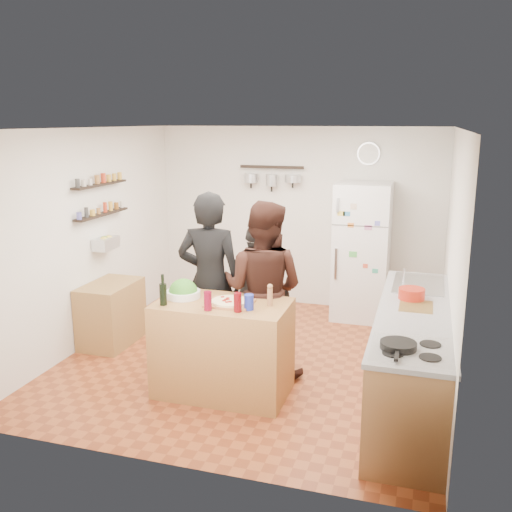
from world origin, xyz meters
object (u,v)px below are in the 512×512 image
(person_back, at_px, (257,290))
(red_bowl, at_px, (412,294))
(wine_bottle, at_px, (163,294))
(pepper_mill, at_px, (270,297))
(skillet, at_px, (398,345))
(side_table, at_px, (111,313))
(person_center, at_px, (263,290))
(counter_run, at_px, (412,358))
(salad_bowl, at_px, (183,294))
(fridge, at_px, (362,251))
(prep_island, at_px, (223,348))
(salt_canister, at_px, (249,302))
(wall_clock, at_px, (369,154))
(person_left, at_px, (210,282))

(person_back, height_order, red_bowl, person_back)
(wine_bottle, xyz_separation_m, red_bowl, (2.20, 0.83, -0.04))
(pepper_mill, xyz_separation_m, skillet, (1.20, -0.73, -0.05))
(red_bowl, bearing_deg, side_table, 176.73)
(person_center, height_order, counter_run, person_center)
(salad_bowl, relative_size, pepper_mill, 2.04)
(counter_run, bearing_deg, red_bowl, 98.88)
(person_center, xyz_separation_m, fridge, (0.75, 2.06, -0.01))
(pepper_mill, relative_size, red_bowl, 0.66)
(prep_island, xyz_separation_m, pepper_mill, (0.45, 0.05, 0.54))
(prep_island, distance_m, salt_canister, 0.62)
(wine_bottle, bearing_deg, person_center, 45.17)
(person_center, distance_m, counter_run, 1.59)
(person_back, distance_m, red_bowl, 1.71)
(salad_bowl, xyz_separation_m, wine_bottle, (-0.08, -0.27, 0.07))
(salad_bowl, height_order, counter_run, salad_bowl)
(prep_island, xyz_separation_m, side_table, (-1.69, 0.80, -0.09))
(wine_bottle, height_order, person_center, person_center)
(person_back, bearing_deg, prep_island, 111.62)
(red_bowl, bearing_deg, wine_bottle, -159.35)
(prep_island, distance_m, person_back, 1.04)
(pepper_mill, height_order, person_back, person_back)
(salad_bowl, relative_size, person_back, 0.22)
(fridge, bearing_deg, counter_run, -71.94)
(pepper_mill, bearing_deg, fridge, 77.85)
(wine_bottle, height_order, skillet, wine_bottle)
(prep_island, relative_size, salad_bowl, 3.77)
(person_center, bearing_deg, fridge, -104.09)
(salt_canister, bearing_deg, fridge, 75.58)
(salad_bowl, relative_size, wall_clock, 1.11)
(prep_island, bearing_deg, person_left, 121.99)
(fridge, bearing_deg, side_table, -146.42)
(wine_bottle, bearing_deg, person_left, 77.05)
(salt_canister, bearing_deg, skillet, -22.47)
(counter_run, bearing_deg, pepper_mill, -169.61)
(salt_canister, relative_size, person_back, 0.09)
(prep_island, relative_size, person_back, 0.83)
(person_center, bearing_deg, skillet, 145.26)
(person_back, bearing_deg, side_table, 30.46)
(salt_canister, height_order, red_bowl, salt_canister)
(wine_bottle, xyz_separation_m, wall_clock, (1.50, 3.14, 1.14))
(salad_bowl, xyz_separation_m, person_back, (0.46, 0.95, -0.19))
(wine_bottle, bearing_deg, pepper_mill, 15.87)
(wine_bottle, height_order, red_bowl, wine_bottle)
(person_back, bearing_deg, red_bowl, -169.16)
(pepper_mill, distance_m, salt_canister, 0.23)
(person_center, relative_size, skillet, 6.68)
(pepper_mill, height_order, fridge, fridge)
(skillet, height_order, side_table, skillet)
(person_center, bearing_deg, salt_canister, 100.85)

